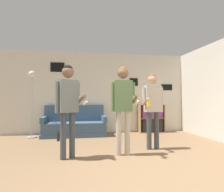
% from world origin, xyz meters
% --- Properties ---
extents(ground_plane, '(20.00, 20.00, 0.00)m').
position_xyz_m(ground_plane, '(0.00, 0.00, 0.00)').
color(ground_plane, '#846647').
extents(wall_back, '(7.85, 0.08, 2.70)m').
position_xyz_m(wall_back, '(0.00, 4.12, 1.35)').
color(wall_back, silver).
rests_on(wall_back, ground_plane).
extents(wall_right, '(0.06, 6.49, 2.70)m').
position_xyz_m(wall_right, '(2.76, 2.05, 1.35)').
color(wall_right, silver).
rests_on(wall_right, ground_plane).
extents(couch, '(1.93, 0.80, 0.94)m').
position_xyz_m(couch, '(-1.06, 3.71, 0.30)').
color(couch, '#3D5670').
rests_on(couch, ground_plane).
extents(bookshelf, '(0.87, 0.30, 0.95)m').
position_xyz_m(bookshelf, '(1.52, 3.90, 0.47)').
color(bookshelf, '#A87F51').
rests_on(bookshelf, ground_plane).
extents(floor_lamp, '(0.28, 0.28, 1.96)m').
position_xyz_m(floor_lamp, '(-2.30, 3.57, 1.37)').
color(floor_lamp, '#ADA89E').
rests_on(floor_lamp, ground_plane).
extents(person_player_foreground_left, '(0.60, 0.40, 1.78)m').
position_xyz_m(person_player_foreground_left, '(-1.15, 1.29, 1.11)').
color(person_player_foreground_left, '#3D4247').
rests_on(person_player_foreground_left, ground_plane).
extents(person_player_foreground_center, '(0.50, 0.48, 1.79)m').
position_xyz_m(person_player_foreground_center, '(-0.06, 1.35, 1.12)').
color(person_player_foreground_center, '#B7AD99').
rests_on(person_player_foreground_center, ground_plane).
extents(person_watcher_holding_cup, '(0.50, 0.43, 1.71)m').
position_xyz_m(person_watcher_holding_cup, '(0.71, 1.70, 1.05)').
color(person_watcher_holding_cup, '#3D4247').
rests_on(person_watcher_holding_cup, ground_plane).
extents(bottle_on_floor, '(0.07, 0.07, 0.28)m').
position_xyz_m(bottle_on_floor, '(-1.48, 2.94, 0.11)').
color(bottle_on_floor, black).
rests_on(bottle_on_floor, ground_plane).
extents(drinking_cup, '(0.08, 0.08, 0.10)m').
position_xyz_m(drinking_cup, '(1.47, 3.90, 1.00)').
color(drinking_cup, white).
rests_on(drinking_cup, bookshelf).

